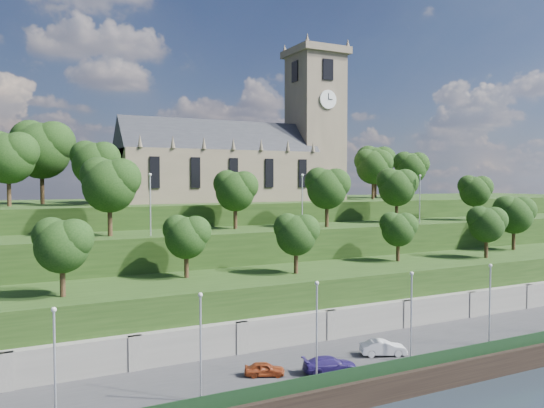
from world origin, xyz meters
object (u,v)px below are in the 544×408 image
church (246,155)px  car_left (265,369)px  car_right (330,365)px  car_middle (383,348)px

church → car_left: size_ratio=11.42×
church → car_right: bearing=-104.4°
car_left → car_middle: bearing=-67.6°
car_middle → car_left: bearing=111.6°
church → car_right: size_ratio=8.27×
church → car_left: (-16.33, -40.93, -19.95)m
car_left → car_middle: size_ratio=0.79×
car_left → car_middle: 12.22m
car_middle → church: bearing=17.1°
church → car_middle: church is taller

